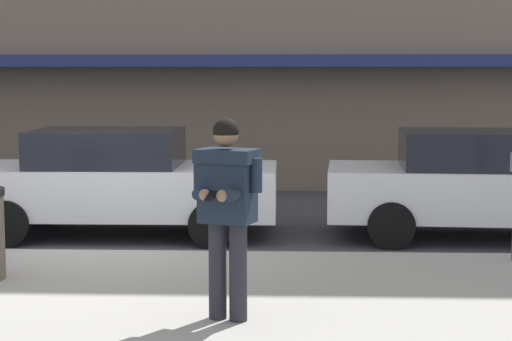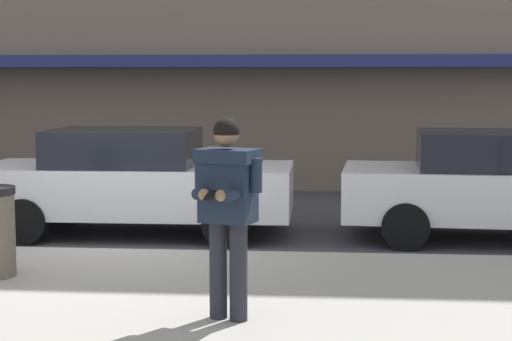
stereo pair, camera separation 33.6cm
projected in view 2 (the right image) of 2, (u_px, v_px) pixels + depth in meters
name	position (u px, v px, depth m)	size (l,w,h in m)	color
ground_plane	(108.00, 256.00, 11.01)	(80.00, 80.00, 0.00)	#3D3D42
sidewalk	(134.00, 313.00, 8.10)	(32.00, 5.30, 0.14)	#99968E
curb_paint_line	(185.00, 256.00, 10.98)	(28.00, 0.12, 0.01)	silver
parked_sedan_mid	(134.00, 181.00, 12.43)	(4.52, 1.97, 1.54)	silver
parked_sedan_far	(503.00, 185.00, 11.94)	(4.60, 2.14, 1.54)	silver
man_texting_on_phone	(227.00, 196.00, 7.52)	(0.62, 0.65, 1.81)	#23232B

